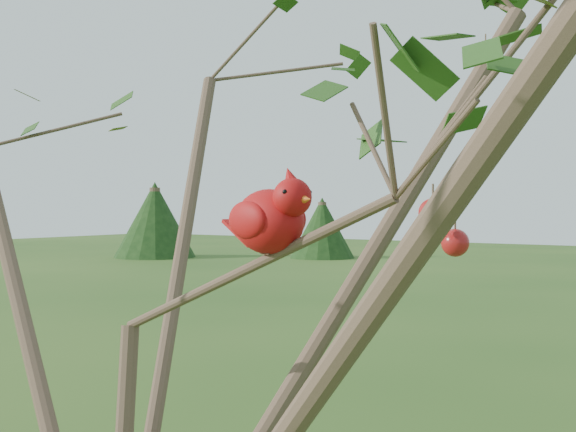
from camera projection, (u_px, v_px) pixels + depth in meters
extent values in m
sphere|color=#A51716|center=(486.00, 53.00, 1.51)|extent=(0.04, 0.04, 0.04)
sphere|color=#A51716|center=(455.00, 243.00, 1.02)|extent=(0.04, 0.04, 0.04)
sphere|color=#A51716|center=(425.00, 230.00, 1.08)|extent=(0.04, 0.04, 0.04)
sphere|color=#A51716|center=(433.00, 213.00, 0.99)|extent=(0.04, 0.04, 0.04)
ellipsoid|color=red|center=(269.00, 222.00, 1.20)|extent=(0.16, 0.14, 0.11)
sphere|color=red|center=(292.00, 197.00, 1.15)|extent=(0.08, 0.08, 0.06)
cone|color=red|center=(290.00, 178.00, 1.16)|extent=(0.05, 0.05, 0.05)
cone|color=#D85914|center=(305.00, 199.00, 1.13)|extent=(0.03, 0.03, 0.02)
ellipsoid|color=black|center=(301.00, 200.00, 1.14)|extent=(0.03, 0.04, 0.03)
cube|color=red|center=(242.00, 233.00, 1.26)|extent=(0.09, 0.05, 0.05)
ellipsoid|color=red|center=(287.00, 219.00, 1.23)|extent=(0.10, 0.06, 0.06)
ellipsoid|color=red|center=(247.00, 220.00, 1.18)|extent=(0.10, 0.06, 0.06)
cylinder|color=#463325|center=(322.00, 230.00, 29.96)|extent=(0.35, 0.35, 2.32)
cone|color=black|center=(322.00, 228.00, 29.96)|extent=(2.71, 2.71, 2.52)
cylinder|color=#463325|center=(155.00, 222.00, 30.36)|extent=(0.44, 0.44, 2.93)
cone|color=black|center=(155.00, 219.00, 30.36)|extent=(3.42, 3.42, 3.18)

